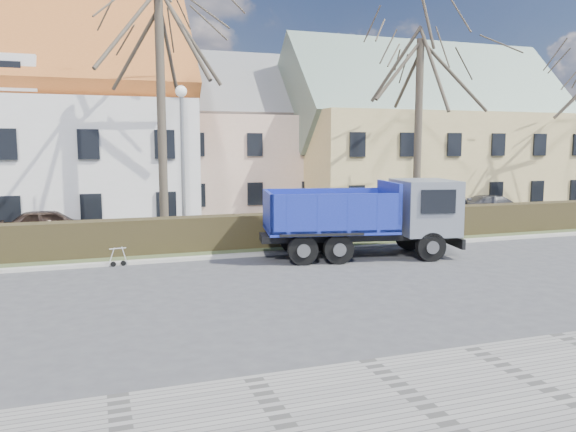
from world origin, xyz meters
name	(u,v)px	position (x,y,z in m)	size (l,w,h in m)	color
ground	(271,287)	(0.00, 0.00, 0.00)	(120.00, 120.00, 0.00)	#3E3E40
sidewalk_near	(445,424)	(0.00, -8.50, 0.04)	(80.00, 5.00, 0.08)	gray
curb_far	(234,256)	(0.00, 4.60, 0.06)	(80.00, 0.30, 0.12)	#B2AEA2
grass_strip	(224,248)	(0.00, 6.20, 0.05)	(80.00, 3.00, 0.10)	#404C2B
hedge	(225,234)	(0.00, 6.00, 0.65)	(60.00, 0.90, 1.30)	#2C2516
building_pink	(238,146)	(4.00, 20.00, 4.00)	(10.80, 8.80, 8.00)	#CFAA92
building_yellow	(427,142)	(16.00, 17.00, 4.25)	(18.80, 10.80, 8.50)	tan
tree_1	(161,89)	(-2.00, 8.50, 6.33)	(9.20, 9.20, 12.65)	#42392D
tree_2	(419,115)	(10.00, 8.50, 5.50)	(8.00, 8.00, 11.00)	#42392D
dump_truck	(354,218)	(4.18, 3.25, 1.45)	(7.25, 2.69, 2.90)	navy
streetlight	(183,167)	(-1.41, 7.00, 3.20)	(0.50, 0.50, 6.41)	gray
cart_frame	(111,257)	(-4.25, 4.35, 0.35)	(0.78, 0.44, 0.71)	silver
parked_car_a	(51,224)	(-6.53, 10.83, 0.68)	(1.62, 4.02, 1.37)	#31231C
parked_car_b	(496,207)	(16.57, 10.76, 0.65)	(1.81, 4.45, 1.29)	#323134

